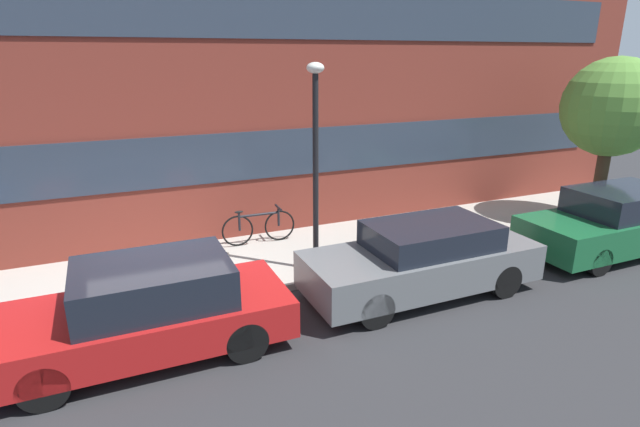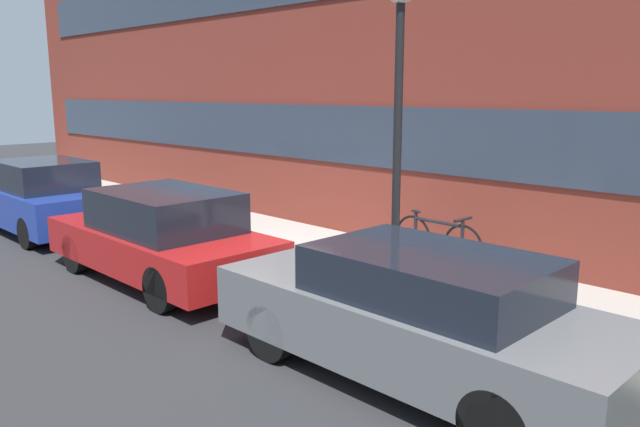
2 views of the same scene
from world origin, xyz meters
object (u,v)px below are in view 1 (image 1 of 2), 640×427
(parked_car_grey, at_px, (423,259))
(lamp_post, at_px, (316,145))
(parked_car_red, at_px, (148,310))
(parked_car_green, at_px, (617,222))
(bicycle, at_px, (259,226))
(street_tree, at_px, (613,108))

(parked_car_grey, height_order, lamp_post, lamp_post)
(lamp_post, bearing_deg, parked_car_red, -155.46)
(parked_car_red, relative_size, parked_car_green, 0.95)
(bicycle, height_order, street_tree, street_tree)
(parked_car_green, distance_m, bicycle, 7.97)
(street_tree, relative_size, lamp_post, 1.03)
(bicycle, bearing_deg, parked_car_green, -23.35)
(bicycle, relative_size, lamp_post, 0.43)
(parked_car_red, height_order, lamp_post, lamp_post)
(parked_car_red, bearing_deg, parked_car_green, -180.00)
(street_tree, bearing_deg, parked_car_green, -130.37)
(parked_car_green, xyz_separation_m, street_tree, (1.30, 1.53, 2.28))
(parked_car_red, distance_m, street_tree, 11.56)
(parked_car_red, relative_size, parked_car_grey, 0.96)
(parked_car_red, bearing_deg, bicycle, -128.75)
(parked_car_red, bearing_deg, parked_car_grey, -180.00)
(parked_car_red, height_order, bicycle, parked_car_red)
(parked_car_grey, height_order, bicycle, parked_car_grey)
(parked_car_red, xyz_separation_m, street_tree, (11.23, 1.53, 2.30))
(lamp_post, bearing_deg, parked_car_green, -12.87)
(parked_car_red, height_order, street_tree, street_tree)
(parked_car_grey, bearing_deg, parked_car_green, -180.00)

